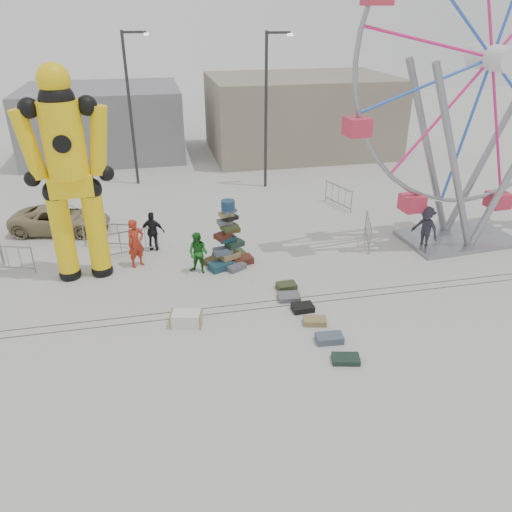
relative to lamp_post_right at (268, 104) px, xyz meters
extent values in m
plane|color=#9E9E99|center=(-3.09, -13.00, -4.48)|extent=(90.00, 90.00, 0.00)
cube|color=#47443F|center=(-3.09, -12.40, -4.48)|extent=(40.00, 0.04, 0.01)
cube|color=#47443F|center=(-3.09, -12.00, -4.48)|extent=(40.00, 0.04, 0.01)
cube|color=gray|center=(3.91, 7.00, -1.98)|extent=(12.00, 8.00, 5.00)
cube|color=gray|center=(-9.09, 9.00, -2.28)|extent=(10.00, 8.00, 4.40)
cylinder|color=#2D2D30|center=(-0.09, 0.00, -0.48)|extent=(0.16, 0.16, 8.00)
cube|color=#2D2D30|center=(0.51, 0.00, 3.42)|extent=(1.20, 0.15, 0.12)
cube|color=silver|center=(1.11, 0.00, 3.32)|extent=(0.25, 0.25, 0.12)
cylinder|color=#2D2D30|center=(-7.09, 2.00, -0.48)|extent=(0.16, 0.16, 8.00)
cube|color=#2D2D30|center=(-6.49, 2.00, 3.42)|extent=(1.20, 0.15, 0.12)
cube|color=silver|center=(-5.89, 2.00, 3.32)|extent=(0.25, 0.25, 0.12)
cube|color=#1B4353|center=(-4.00, -9.31, -4.34)|extent=(1.02, 0.88, 0.28)
cube|color=#532216|center=(-3.09, -8.99, -4.35)|extent=(0.90, 0.71, 0.26)
cube|color=#4E3919|center=(-4.18, -8.81, -4.36)|extent=(0.91, 0.83, 0.24)
cube|color=#364221|center=(-3.27, -8.48, -4.35)|extent=(0.89, 0.73, 0.26)
cube|color=slate|center=(-3.44, -9.45, -4.37)|extent=(0.88, 0.78, 0.21)
cube|color=black|center=(-3.80, -8.44, -4.36)|extent=(0.80, 0.64, 0.24)
cube|color=#99834E|center=(-3.60, -9.00, -4.08)|extent=(0.90, 0.78, 0.24)
cube|color=#4E5D6F|center=(-3.86, -9.06, -3.86)|extent=(0.75, 0.57, 0.21)
cube|color=#1B3225|center=(-3.37, -8.94, -3.64)|extent=(0.80, 0.70, 0.21)
cube|color=#1B4353|center=(-3.65, -8.85, -3.44)|extent=(0.74, 0.60, 0.19)
cube|color=#532216|center=(-3.82, -8.96, -3.25)|extent=(0.76, 0.70, 0.19)
cube|color=#4E3919|center=(-3.46, -8.90, -3.05)|extent=(0.66, 0.51, 0.19)
cube|color=#364221|center=(-3.58, -9.05, -2.87)|extent=(0.72, 0.63, 0.17)
cube|color=slate|center=(-3.73, -8.96, -2.70)|extent=(0.60, 0.46, 0.17)
cube|color=black|center=(-3.52, -8.97, -2.54)|extent=(0.64, 0.57, 0.15)
cube|color=#99834E|center=(-3.67, -8.97, -2.39)|extent=(0.59, 0.46, 0.15)
cube|color=#4E5D6F|center=(-3.56, -9.02, -2.25)|extent=(0.59, 0.52, 0.13)
cylinder|color=navy|center=(-3.60, -9.00, -2.01)|extent=(0.52, 0.52, 0.34)
sphere|color=black|center=(-9.56, -8.81, -4.33)|extent=(0.79, 0.79, 0.79)
cylinder|color=yellow|center=(-9.56, -8.81, -2.81)|extent=(0.73, 0.73, 3.34)
sphere|color=black|center=(-9.56, -8.81, -1.14)|extent=(0.84, 0.84, 0.84)
sphere|color=black|center=(-8.41, -8.75, -4.33)|extent=(0.79, 0.79, 0.79)
cylinder|color=yellow|center=(-8.41, -8.75, -2.81)|extent=(0.73, 0.73, 3.34)
sphere|color=black|center=(-8.41, -8.75, -1.14)|extent=(0.84, 0.84, 0.84)
cube|color=yellow|center=(-8.98, -8.78, -0.93)|extent=(1.50, 0.91, 0.73)
cylinder|color=yellow|center=(-8.98, -8.78, 0.63)|extent=(1.36, 1.36, 2.51)
sphere|color=black|center=(-8.98, -8.78, 1.89)|extent=(1.15, 1.15, 1.15)
sphere|color=yellow|center=(-8.98, -8.78, 2.51)|extent=(1.04, 1.04, 1.04)
sphere|color=black|center=(-9.87, -8.83, 1.68)|extent=(0.67, 0.67, 0.67)
cylinder|color=yellow|center=(-10.08, -8.84, 0.53)|extent=(0.88, 0.59, 2.35)
sphere|color=black|center=(-10.18, -8.84, -0.62)|extent=(0.54, 0.54, 0.54)
sphere|color=black|center=(-8.10, -8.74, 1.68)|extent=(0.67, 0.67, 0.67)
cylinder|color=yellow|center=(-7.89, -8.73, 0.53)|extent=(0.88, 0.59, 2.35)
sphere|color=black|center=(-7.78, -8.72, -0.62)|extent=(0.54, 0.54, 0.54)
cube|color=gray|center=(6.36, -8.80, -4.39)|extent=(4.80, 3.10, 0.18)
cylinder|color=gray|center=(4.96, -9.74, -0.80)|extent=(3.21, 0.52, 7.46)
cylinder|color=gray|center=(4.83, -8.09, -0.80)|extent=(3.21, 0.52, 7.46)
cylinder|color=gray|center=(7.77, -7.86, -0.80)|extent=(3.21, 0.52, 7.46)
cylinder|color=white|center=(6.36, -8.80, 2.88)|extent=(1.07, 2.09, 0.92)
torus|color=gray|center=(6.36, -8.80, 2.88)|extent=(11.20, 1.03, 11.22)
cube|color=#C42A41|center=(6.36, -8.80, -3.10)|extent=(0.89, 0.89, 0.64)
cube|color=silver|center=(-5.59, -12.84, -4.26)|extent=(1.07, 0.78, 0.45)
cube|color=#364221|center=(-1.92, -11.33, -4.37)|extent=(0.71, 0.52, 0.23)
cube|color=slate|center=(-2.02, -12.01, -4.39)|extent=(0.80, 0.64, 0.18)
cube|color=black|center=(-1.76, -12.78, -4.38)|extent=(0.72, 0.53, 0.20)
cube|color=#99834E|center=(-1.61, -13.62, -4.39)|extent=(0.81, 0.59, 0.19)
cube|color=#4E5D6F|center=(-1.47, -14.61, -4.37)|extent=(0.84, 0.53, 0.23)
cube|color=#1B3225|center=(-1.34, -15.60, -4.40)|extent=(0.87, 0.65, 0.16)
imported|color=#A12717|center=(-7.09, -8.38, -3.53)|extent=(0.83, 0.74, 1.91)
imported|color=#19661B|center=(-4.83, -9.42, -3.67)|extent=(0.99, 0.94, 1.61)
imported|color=black|center=(-6.44, -7.08, -3.65)|extent=(1.05, 0.68, 1.67)
imported|color=#23222D|center=(4.46, -9.31, -3.54)|extent=(1.14, 1.40, 1.89)
imported|color=#9C8C64|center=(-10.41, -4.29, -3.89)|extent=(4.55, 2.82, 1.17)
camera|label=1|loc=(-6.18, -26.16, 4.53)|focal=35.00mm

